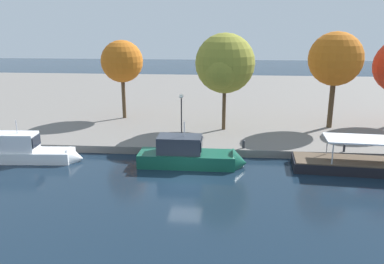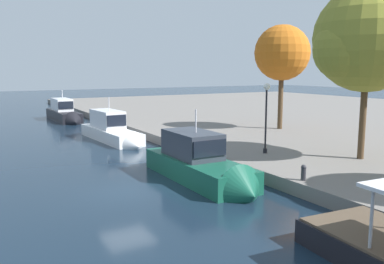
% 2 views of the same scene
% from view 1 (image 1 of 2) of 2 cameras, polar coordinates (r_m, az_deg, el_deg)
% --- Properties ---
extents(ground_plane, '(220.00, 220.00, 0.00)m').
position_cam_1_polar(ground_plane, '(29.85, -1.00, -7.83)').
color(ground_plane, '#142333').
extents(dock_promenade, '(120.00, 55.00, 0.71)m').
position_cam_1_polar(dock_promenade, '(62.73, 2.30, 4.98)').
color(dock_promenade, slate).
rests_on(dock_promenade, ground_plane).
extents(motor_yacht_1, '(10.06, 2.92, 4.60)m').
position_cam_1_polar(motor_yacht_1, '(37.75, -23.12, -2.96)').
color(motor_yacht_1, white).
rests_on(motor_yacht_1, ground_plane).
extents(motor_yacht_2, '(9.30, 2.70, 4.83)m').
position_cam_1_polar(motor_yacht_2, '(33.57, 0.12, -3.75)').
color(motor_yacht_2, '#14513D').
rests_on(motor_yacht_2, ground_plane).
extents(mooring_bollard_0, '(0.27, 0.27, 0.79)m').
position_cam_1_polar(mooring_bollard_0, '(36.33, 7.60, -1.74)').
color(mooring_bollard_0, '#2D2D33').
rests_on(mooring_bollard_0, dock_promenade).
extents(mooring_bollard_2, '(0.22, 0.22, 0.68)m').
position_cam_1_polar(mooring_bollard_2, '(37.67, 21.52, -2.18)').
color(mooring_bollard_2, '#2D2D33').
rests_on(mooring_bollard_2, dock_promenade).
extents(lamp_post, '(0.43, 0.43, 4.54)m').
position_cam_1_polar(lamp_post, '(38.45, -1.57, 3.26)').
color(lamp_post, black).
rests_on(lamp_post, dock_promenade).
extents(tree_1, '(6.31, 6.53, 10.36)m').
position_cam_1_polar(tree_1, '(41.42, 4.60, 9.83)').
color(tree_1, '#4C3823').
rests_on(tree_1, dock_promenade).
extents(tree_2, '(5.00, 5.01, 9.41)m').
position_cam_1_polar(tree_2, '(47.78, -10.26, 10.28)').
color(tree_2, '#4C3823').
rests_on(tree_2, dock_promenade).
extents(tree_3, '(5.78, 5.78, 10.49)m').
position_cam_1_polar(tree_3, '(44.79, 20.56, 10.23)').
color(tree_3, '#4C3823').
rests_on(tree_3, dock_promenade).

